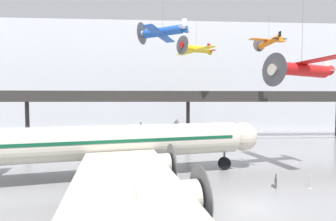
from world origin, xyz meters
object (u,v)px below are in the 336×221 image
object	(u,v)px
suspended_plane_red_highwing	(302,69)
info_sign_pedestal	(276,182)
suspended_plane_blue_trainer	(163,32)
airliner_silver_main	(110,143)
suspended_plane_orange_highwing	(269,42)
stanchion_barrier	(309,185)
suspended_plane_yellow_lowwing	(196,49)

from	to	relation	value
suspended_plane_red_highwing	info_sign_pedestal	size ratio (longest dim) A/B	10.04
suspended_plane_red_highwing	suspended_plane_blue_trainer	distance (m)	16.13
airliner_silver_main	info_sign_pedestal	size ratio (longest dim) A/B	27.88
airliner_silver_main	suspended_plane_orange_highwing	bearing A→B (deg)	25.55
suspended_plane_red_highwing	stanchion_barrier	size ratio (longest dim) A/B	11.56
suspended_plane_red_highwing	suspended_plane_orange_highwing	size ratio (longest dim) A/B	1.80
suspended_plane_yellow_lowwing	suspended_plane_orange_highwing	bearing A→B (deg)	133.94
suspended_plane_blue_trainer	suspended_plane_orange_highwing	bearing A→B (deg)	-130.29
suspended_plane_yellow_lowwing	suspended_plane_orange_highwing	xyz separation A→B (m)	(11.95, -2.69, 0.71)
suspended_plane_red_highwing	suspended_plane_blue_trainer	size ratio (longest dim) A/B	1.63
suspended_plane_blue_trainer	stanchion_barrier	world-z (taller)	suspended_plane_blue_trainer
suspended_plane_orange_highwing	stanchion_barrier	size ratio (longest dim) A/B	6.41
suspended_plane_red_highwing	stanchion_barrier	xyz separation A→B (m)	(-1.54, -3.67, -9.82)
airliner_silver_main	stanchion_barrier	bearing A→B (deg)	-21.52
suspended_plane_blue_trainer	suspended_plane_orange_highwing	world-z (taller)	same
stanchion_barrier	info_sign_pedestal	size ratio (longest dim) A/B	0.87
airliner_silver_main	suspended_plane_blue_trainer	bearing A→B (deg)	47.25
suspended_plane_red_highwing	suspended_plane_blue_trainer	bearing A→B (deg)	-42.95
suspended_plane_blue_trainer	suspended_plane_yellow_lowwing	xyz separation A→B (m)	(6.37, 11.88, 0.63)
info_sign_pedestal	stanchion_barrier	bearing A→B (deg)	27.68
suspended_plane_blue_trainer	stanchion_barrier	distance (m)	22.30
suspended_plane_blue_trainer	info_sign_pedestal	size ratio (longest dim) A/B	6.15
suspended_plane_red_highwing	info_sign_pedestal	distance (m)	11.08
info_sign_pedestal	suspended_plane_red_highwing	bearing A→B (deg)	72.95
suspended_plane_red_highwing	suspended_plane_yellow_lowwing	world-z (taller)	suspended_plane_yellow_lowwing
suspended_plane_yellow_lowwing	info_sign_pedestal	size ratio (longest dim) A/B	6.56
airliner_silver_main	stanchion_barrier	xyz separation A→B (m)	(16.61, -3.09, -2.98)
suspended_plane_orange_highwing	suspended_plane_blue_trainer	bearing A→B (deg)	104.02
suspended_plane_blue_trainer	info_sign_pedestal	distance (m)	20.80
suspended_plane_yellow_lowwing	stanchion_barrier	bearing A→B (deg)	69.37
airliner_silver_main	suspended_plane_red_highwing	world-z (taller)	suspended_plane_red_highwing
stanchion_barrier	suspended_plane_red_highwing	bearing A→B (deg)	67.28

